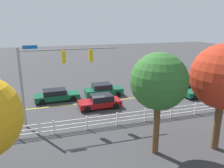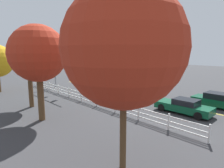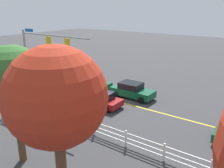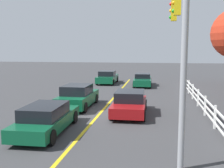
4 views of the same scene
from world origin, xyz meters
name	(u,v)px [view 2 (image 2 of 4)]	position (x,y,z in m)	size (l,w,h in m)	color
ground_plane	(106,90)	(0.00, 0.00, 0.00)	(120.00, 120.00, 0.00)	#38383A
lane_center_stripe	(127,94)	(-4.00, 0.00, 0.00)	(28.00, 0.16, 0.01)	gold
signal_assembly	(62,55)	(4.59, 4.04, 4.76)	(8.10, 0.37, 6.71)	gray
car_0	(184,106)	(-12.36, 1.89, 0.62)	(4.77, 1.90, 1.28)	#0C4C2D
car_1	(97,81)	(4.03, -1.66, 0.65)	(4.80, 1.93, 1.32)	#0C4C2D
car_2	(122,84)	(-1.34, -1.78, 0.72)	(4.33, 1.93, 1.50)	#0C4C2D
car_3	(96,87)	(-0.04, 1.75, 0.66)	(4.27, 1.97, 1.35)	maroon
car_4	(218,101)	(-13.79, -2.08, 0.67)	(4.70, 1.99, 1.40)	#0C4C2D
white_rail_fence	(81,96)	(-3.00, 6.05, 0.60)	(26.10, 0.10, 1.15)	white
tree_0	(124,47)	(-14.23, 11.36, 5.40)	(5.19, 5.19, 8.00)	brown
tree_2	(28,55)	(-1.48, 10.73, 4.90)	(3.59, 3.59, 6.74)	brown
tree_3	(38,54)	(-5.67, 11.49, 5.07)	(4.22, 4.22, 7.21)	brown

